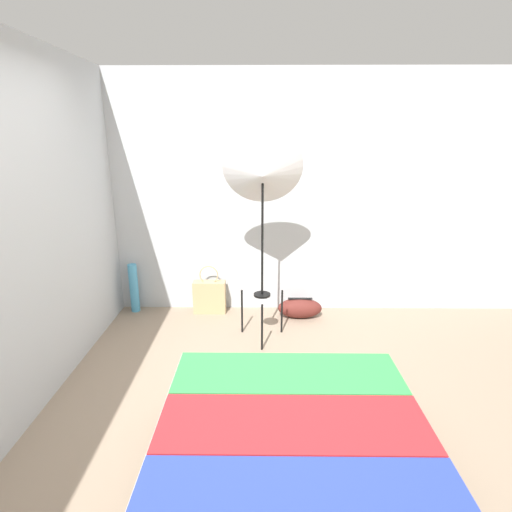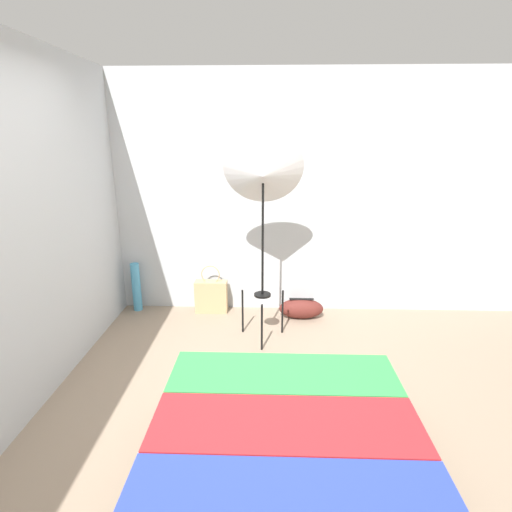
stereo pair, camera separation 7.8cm
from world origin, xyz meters
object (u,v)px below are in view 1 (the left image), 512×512
Objects in this scene: duffel_bag at (300,308)px; paper_roll at (134,288)px; tote_bag at (210,296)px; bed at (296,496)px; photo_umbrella at (263,173)px.

duffel_bag is 1.88m from paper_roll.
tote_bag is 1.14× the size of duffel_bag.
photo_umbrella reaches higher than bed.
paper_roll is (-1.87, 0.15, 0.17)m from duffel_bag.
bed is 4.23× the size of duffel_bag.
bed is 3.70× the size of tote_bag.
paper_roll is (-1.61, 2.65, 0.05)m from bed.
tote_bag is at bearing 172.66° from duffel_bag.
tote_bag is 1.02m from duffel_bag.
bed is 2.74m from tote_bag.
bed is at bearing -85.51° from photo_umbrella.
photo_umbrella is 3.59× the size of paper_roll.
photo_umbrella is (-0.16, 2.03, 1.38)m from bed.
paper_roll reaches higher than tote_bag.
paper_roll is at bearing 156.85° from photo_umbrella.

